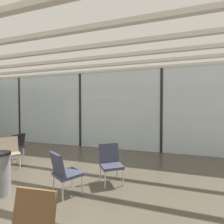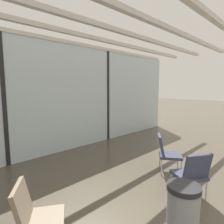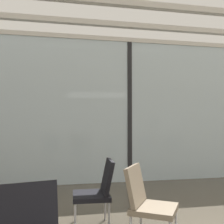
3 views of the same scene
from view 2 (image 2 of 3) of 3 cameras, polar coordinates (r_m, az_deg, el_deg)
glass_curtain_wall at (r=5.38m, az=-29.40°, el=2.86°), size 14.00×0.08×3.25m
window_mullion_1 at (r=5.38m, az=-29.40°, el=2.86°), size 0.10×0.12×3.25m
window_mullion_2 at (r=7.17m, az=-1.39°, el=4.67°), size 0.10×0.12×3.25m
lounge_chair_2 at (r=2.67m, az=-21.90°, el=-26.28°), size 0.70×0.69×0.87m
lounge_chair_3 at (r=4.69m, az=15.78°, el=-11.09°), size 0.70×0.71×0.87m
lounge_chair_4 at (r=3.76m, az=22.61°, el=-16.10°), size 0.68×0.70×0.87m
trash_bin at (r=2.67m, az=20.06°, el=-27.82°), size 0.38×0.38×0.86m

